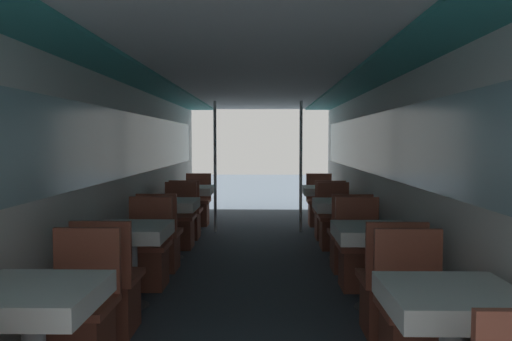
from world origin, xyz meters
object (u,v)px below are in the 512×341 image
at_px(chair_right_far_3, 320,209).
at_px(support_pole_right_3, 301,167).
at_px(dining_table_left_0, 33,308).
at_px(dining_table_right_0, 452,310).
at_px(chair_right_near_1, 390,299).
at_px(chair_right_near_3, 329,221).
at_px(dining_table_left_2, 170,209).
at_px(dining_table_right_1, 373,239).
at_px(chair_left_near_3, 186,220).
at_px(chair_left_near_1, 110,297).
at_px(chair_right_near_2, 349,247).
at_px(support_pole_left_3, 215,167).
at_px(chair_left_far_0, 78,328).
at_px(chair_left_far_1, 147,259).
at_px(dining_table_left_3, 192,193).
at_px(dining_table_right_2, 341,209).
at_px(chair_right_far_0, 415,331).
at_px(dining_table_right_3, 324,194).
at_px(chair_left_far_2, 179,227).
at_px(dining_table_left_1, 130,238).
at_px(chair_right_far_2, 334,228).
at_px(chair_left_near_2, 160,246).
at_px(chair_right_far_1, 360,260).
at_px(chair_left_far_3, 197,209).

relative_size(chair_right_far_3, support_pole_right_3, 0.42).
xyz_separation_m(dining_table_left_0, dining_table_right_0, (2.14, 0.00, 0.00)).
distance_m(chair_right_near_1, chair_right_near_3, 3.69).
xyz_separation_m(dining_table_left_2, dining_table_right_1, (2.14, -1.85, 0.00)).
height_order(dining_table_left_2, dining_table_right_0, same).
bearing_deg(chair_right_near_3, dining_table_left_2, -149.87).
xyz_separation_m(dining_table_left_2, chair_left_near_3, (0.00, 1.24, -0.34)).
relative_size(chair_left_near_1, chair_right_near_3, 1.00).
bearing_deg(dining_table_right_0, chair_right_near_2, 90.00).
bearing_deg(support_pole_right_3, support_pole_left_3, 180.00).
bearing_deg(chair_left_near_1, chair_right_near_3, 59.94).
distance_m(chair_left_far_0, dining_table_left_2, 3.10).
relative_size(dining_table_right_1, chair_right_near_1, 0.82).
relative_size(chair_left_far_1, dining_table_left_3, 1.22).
bearing_deg(dining_table_left_3, dining_table_right_2, -40.82).
distance_m(chair_right_far_0, dining_table_right_2, 3.10).
xyz_separation_m(dining_table_right_0, dining_table_right_3, (0.00, 5.54, 0.00)).
bearing_deg(dining_table_right_2, dining_table_right_3, 90.00).
xyz_separation_m(dining_table_left_0, chair_right_far_0, (2.14, 0.61, -0.34)).
bearing_deg(dining_table_left_0, chair_left_far_2, 90.00).
bearing_deg(dining_table_left_1, chair_left_near_3, 90.00).
distance_m(chair_right_near_1, chair_right_far_2, 3.06).
bearing_deg(chair_left_near_3, chair_left_far_2, -90.00).
height_order(chair_left_near_2, chair_right_far_3, same).
distance_m(chair_right_near_3, support_pole_right_3, 1.05).
bearing_deg(support_pole_left_3, dining_table_right_0, -72.37).
bearing_deg(chair_left_near_1, chair_left_far_0, -90.00).
xyz_separation_m(dining_table_left_2, chair_right_far_1, (2.14, -1.24, -0.34)).
distance_m(chair_left_near_1, chair_right_far_2, 3.73).
bearing_deg(chair_right_far_0, chair_left_near_1, -16.53).
xyz_separation_m(dining_table_left_1, chair_right_near_3, (2.14, 3.09, -0.34)).
bearing_deg(dining_table_left_3, dining_table_left_0, -90.00).
distance_m(chair_left_far_0, dining_table_right_2, 3.77).
bearing_deg(chair_left_near_2, dining_table_left_2, 90.00).
relative_size(support_pole_left_3, chair_right_far_2, 2.36).
relative_size(chair_left_far_1, chair_left_far_3, 1.00).
distance_m(dining_table_left_2, chair_right_far_0, 3.77).
bearing_deg(chair_left_far_3, chair_right_near_3, 150.44).
height_order(chair_left_far_0, dining_table_left_1, chair_left_far_0).
bearing_deg(chair_right_far_1, dining_table_left_0, 48.93).
bearing_deg(chair_right_far_1, chair_left_far_2, -40.82).
relative_size(chair_left_near_3, chair_right_near_2, 1.00).
xyz_separation_m(chair_left_near_3, dining_table_right_2, (2.14, -1.24, 0.34)).
relative_size(chair_left_near_3, chair_right_near_3, 1.00).
height_order(dining_table_left_0, chair_left_near_3, chair_left_near_3).
height_order(chair_left_far_1, support_pole_right_3, support_pole_right_3).
height_order(chair_left_near_1, support_pole_left_3, support_pole_left_3).
xyz_separation_m(dining_table_left_2, chair_right_near_1, (2.14, -2.45, -0.34)).
bearing_deg(support_pole_left_3, dining_table_left_1, -95.83).
xyz_separation_m(chair_left_far_1, dining_table_right_0, (2.14, -2.45, 0.34)).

